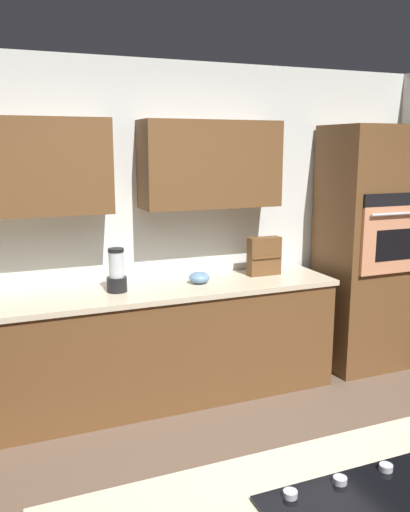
{
  "coord_description": "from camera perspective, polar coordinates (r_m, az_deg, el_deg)",
  "views": [
    {
      "loc": [
        1.24,
        2.03,
        1.95
      ],
      "look_at": [
        -0.14,
        -1.36,
        1.2
      ],
      "focal_mm": 37.59,
      "sensor_mm": 36.0,
      "label": 1
    }
  ],
  "objects": [
    {
      "name": "spice_rack",
      "position": [
        4.45,
        6.31,
        -0.02
      ],
      "size": [
        0.27,
        0.11,
        0.32
      ],
      "color": "brown",
      "rests_on": "countertop_back"
    },
    {
      "name": "countertop_back",
      "position": [
        4.06,
        -5.11,
        -3.71
      ],
      "size": [
        2.84,
        0.64,
        0.04
      ],
      "primitive_type": "cube",
      "color": "beige",
      "rests_on": "lower_cabinets_back"
    },
    {
      "name": "blender",
      "position": [
        3.97,
        -9.39,
        -1.82
      ],
      "size": [
        0.15,
        0.15,
        0.32
      ],
      "color": "black",
      "rests_on": "countertop_back"
    },
    {
      "name": "wall_oven",
      "position": [
        4.93,
        17.06,
        0.76
      ],
      "size": [
        0.8,
        0.66,
        2.12
      ],
      "color": "brown",
      "rests_on": "ground"
    },
    {
      "name": "lower_cabinets_back",
      "position": [
        4.2,
        -5.0,
        -9.64
      ],
      "size": [
        2.8,
        0.6,
        0.86
      ],
      "primitive_type": "cube",
      "color": "brown",
      "rests_on": "ground"
    },
    {
      "name": "wall_back",
      "position": [
        4.27,
        -6.11,
        4.48
      ],
      "size": [
        6.0,
        0.44,
        2.6
      ],
      "color": "silver",
      "rests_on": "ground"
    },
    {
      "name": "mixing_bowl",
      "position": [
        4.18,
        -0.62,
        -2.31
      ],
      "size": [
        0.16,
        0.16,
        0.09
      ],
      "primitive_type": "ellipsoid",
      "color": "#668CB2",
      "rests_on": "countertop_back"
    }
  ]
}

